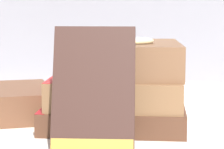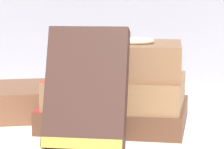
# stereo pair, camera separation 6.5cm
# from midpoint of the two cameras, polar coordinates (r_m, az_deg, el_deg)

# --- Properties ---
(ground_plane) EXTENTS (3.00, 3.00, 0.00)m
(ground_plane) POSITION_cam_midpoint_polar(r_m,az_deg,el_deg) (0.70, -4.03, -6.23)
(ground_plane) COLOR silver
(book_flat_bottom) EXTENTS (0.20, 0.18, 0.03)m
(book_flat_bottom) POSITION_cam_midpoint_polar(r_m,az_deg,el_deg) (0.74, -2.58, -4.25)
(book_flat_bottom) COLOR #4C2D1E
(book_flat_bottom) RESTS_ON ground_plane
(book_flat_middle) EXTENTS (0.18, 0.16, 0.04)m
(book_flat_middle) POSITION_cam_midpoint_polar(r_m,az_deg,el_deg) (0.73, -2.45, -1.71)
(book_flat_middle) COLOR brown
(book_flat_middle) RESTS_ON book_flat_bottom
(book_flat_top) EXTENTS (0.16, 0.15, 0.05)m
(book_flat_top) POSITION_cam_midpoint_polar(r_m,az_deg,el_deg) (0.72, -1.98, 1.63)
(book_flat_top) COLOR brown
(book_flat_top) RESTS_ON book_flat_middle
(book_leaning_front) EXTENTS (0.09, 0.07, 0.14)m
(book_leaning_front) POSITION_cam_midpoint_polar(r_m,az_deg,el_deg) (0.61, -4.78, -2.00)
(book_leaning_front) COLOR #331E19
(book_leaning_front) RESTS_ON ground_plane
(pocket_watch) EXTENTS (0.06, 0.06, 0.01)m
(pocket_watch) POSITION_cam_midpoint_polar(r_m,az_deg,el_deg) (0.71, -0.42, 3.64)
(pocket_watch) COLOR silver
(pocket_watch) RESTS_ON book_flat_top
(reading_glasses) EXTENTS (0.10, 0.05, 0.00)m
(reading_glasses) POSITION_cam_midpoint_polar(r_m,az_deg,el_deg) (0.90, -6.38, -2.92)
(reading_glasses) COLOR #ADADB2
(reading_glasses) RESTS_ON ground_plane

